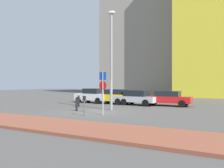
% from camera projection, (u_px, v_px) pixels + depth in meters
% --- Properties ---
extents(ground_plane, '(120.00, 120.00, 0.00)m').
position_uv_depth(ground_plane, '(92.00, 112.00, 18.13)').
color(ground_plane, '#4C4947').
extents(sidewalk_brick, '(40.00, 3.22, 0.14)m').
position_uv_depth(sidewalk_brick, '(28.00, 122.00, 12.97)').
color(sidewalk_brick, brown).
rests_on(sidewalk_brick, ground).
extents(parked_car_white, '(4.11, 2.17, 1.57)m').
position_uv_depth(parked_car_white, '(93.00, 95.00, 26.85)').
color(parked_car_white, white).
rests_on(parked_car_white, ground).
extents(parked_car_yellow, '(4.38, 1.95, 1.51)m').
position_uv_depth(parked_car_yellow, '(116.00, 96.00, 25.40)').
color(parked_car_yellow, gold).
rests_on(parked_car_yellow, ground).
extents(parked_car_silver, '(4.56, 2.25, 1.45)m').
position_uv_depth(parked_car_silver, '(136.00, 97.00, 24.10)').
color(parked_car_silver, '#B7BABF').
rests_on(parked_car_silver, ground).
extents(parked_car_red, '(4.62, 2.16, 1.41)m').
position_uv_depth(parked_car_red, '(167.00, 98.00, 23.13)').
color(parked_car_red, red).
rests_on(parked_car_red, ground).
extents(parking_sign_post, '(0.60, 0.10, 2.91)m').
position_uv_depth(parking_sign_post, '(103.00, 88.00, 16.44)').
color(parking_sign_post, gray).
rests_on(parking_sign_post, ground).
extents(parking_meter, '(0.18, 0.14, 1.30)m').
position_uv_depth(parking_meter, '(84.00, 103.00, 16.08)').
color(parking_meter, '#4C4C51').
rests_on(parking_meter, ground).
extents(street_lamp, '(0.70, 0.36, 7.87)m').
position_uv_depth(street_lamp, '(111.00, 52.00, 19.45)').
color(street_lamp, gray).
rests_on(street_lamp, ground).
extents(traffic_bollard_near, '(0.17, 0.17, 0.93)m').
position_uv_depth(traffic_bollard_near, '(77.00, 105.00, 18.88)').
color(traffic_bollard_near, black).
rests_on(traffic_bollard_near, ground).
extents(traffic_bollard_mid, '(0.16, 0.16, 1.03)m').
position_uv_depth(traffic_bollard_mid, '(79.00, 101.00, 22.14)').
color(traffic_bollard_mid, black).
rests_on(traffic_bollard_mid, ground).
extents(building_under_construction, '(14.81, 14.90, 25.04)m').
position_uv_depth(building_under_construction, '(148.00, 34.00, 51.83)').
color(building_under_construction, gray).
rests_on(building_under_construction, ground).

